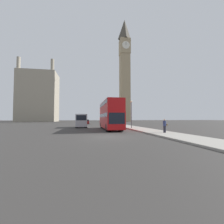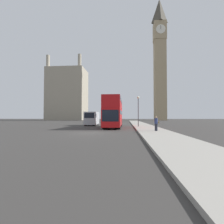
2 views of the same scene
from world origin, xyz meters
The scene contains 9 objects.
ground_plane centered at (0.00, 0.00, 0.00)m, with size 300.00×300.00×0.00m, color #383533.
sidewalk_strip centered at (6.80, 0.00, 0.07)m, with size 3.60×120.00×0.15m.
clock_tower centered at (21.21, 73.70, 32.72)m, with size 6.18×6.35×63.72m.
building_block_distant centered at (-29.95, 79.88, 14.62)m, with size 20.69×15.71×35.47m.
red_double_decker_bus centered at (1.74, 9.73, 2.56)m, with size 2.46×10.99×4.60m.
white_van centered at (-3.08, 16.47, 1.42)m, with size 2.22×5.10×2.67m.
pedestrian centered at (7.03, 1.75, 0.95)m, with size 0.52×0.36×1.60m.
street_lamp centered at (5.69, 10.64, 3.42)m, with size 0.36×0.36×4.87m.
parked_sedan centered at (-2.07, 35.92, 0.68)m, with size 1.81×4.52×1.48m.
Camera 2 is at (3.75, -17.77, 1.65)m, focal length 28.00 mm.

